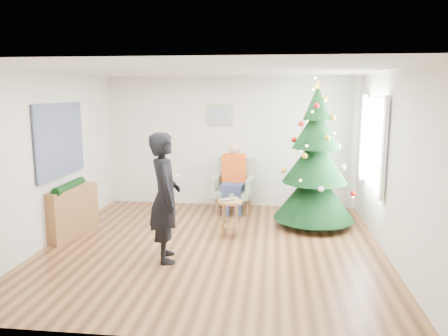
# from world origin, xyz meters

# --- Properties ---
(floor) EXTENTS (5.00, 5.00, 0.00)m
(floor) POSITION_xyz_m (0.00, 0.00, 0.00)
(floor) COLOR brown
(floor) RESTS_ON ground
(ceiling) EXTENTS (5.00, 5.00, 0.00)m
(ceiling) POSITION_xyz_m (0.00, 0.00, 2.60)
(ceiling) COLOR white
(ceiling) RESTS_ON wall_back
(wall_back) EXTENTS (5.00, 0.00, 5.00)m
(wall_back) POSITION_xyz_m (0.00, 2.50, 1.30)
(wall_back) COLOR silver
(wall_back) RESTS_ON floor
(wall_front) EXTENTS (5.00, 0.00, 5.00)m
(wall_front) POSITION_xyz_m (0.00, -2.50, 1.30)
(wall_front) COLOR silver
(wall_front) RESTS_ON floor
(wall_left) EXTENTS (0.00, 5.00, 5.00)m
(wall_left) POSITION_xyz_m (-2.50, 0.00, 1.30)
(wall_left) COLOR silver
(wall_left) RESTS_ON floor
(wall_right) EXTENTS (0.00, 5.00, 5.00)m
(wall_right) POSITION_xyz_m (2.50, 0.00, 1.30)
(wall_right) COLOR silver
(wall_right) RESTS_ON floor
(window_panel) EXTENTS (0.04, 1.30, 1.40)m
(window_panel) POSITION_xyz_m (2.47, 1.00, 1.50)
(window_panel) COLOR white
(window_panel) RESTS_ON wall_right
(curtains) EXTENTS (0.05, 1.75, 1.50)m
(curtains) POSITION_xyz_m (2.44, 1.00, 1.50)
(curtains) COLOR white
(curtains) RESTS_ON wall_right
(christmas_tree) EXTENTS (1.38, 1.38, 2.49)m
(christmas_tree) POSITION_xyz_m (1.58, 1.25, 1.12)
(christmas_tree) COLOR #3F2816
(christmas_tree) RESTS_ON floor
(stool) EXTENTS (0.40, 0.40, 0.60)m
(stool) POSITION_xyz_m (0.21, 0.49, 0.30)
(stool) COLOR brown
(stool) RESTS_ON floor
(laptop) EXTENTS (0.39, 0.37, 0.03)m
(laptop) POSITION_xyz_m (0.21, 0.49, 0.61)
(laptop) COLOR silver
(laptop) RESTS_ON stool
(armchair) EXTENTS (0.86, 0.80, 1.01)m
(armchair) POSITION_xyz_m (0.13, 2.03, 0.38)
(armchair) COLOR gray
(armchair) RESTS_ON floor
(seated_person) EXTENTS (0.47, 0.65, 1.33)m
(seated_person) POSITION_xyz_m (0.12, 1.97, 0.68)
(seated_person) COLOR navy
(seated_person) RESTS_ON armchair
(standing_man) EXTENTS (0.61, 0.75, 1.77)m
(standing_man) POSITION_xyz_m (-0.57, -0.56, 0.89)
(standing_man) COLOR black
(standing_man) RESTS_ON floor
(game_controller) EXTENTS (0.08, 0.13, 0.04)m
(game_controller) POSITION_xyz_m (-0.38, -0.59, 1.18)
(game_controller) COLOR white
(game_controller) RESTS_ON standing_man
(console) EXTENTS (0.55, 1.04, 0.80)m
(console) POSITION_xyz_m (-2.33, 0.23, 0.40)
(console) COLOR brown
(console) RESTS_ON floor
(garland) EXTENTS (0.14, 0.90, 0.14)m
(garland) POSITION_xyz_m (-2.33, 0.23, 0.82)
(garland) COLOR black
(garland) RESTS_ON console
(tapestry) EXTENTS (0.03, 1.50, 1.15)m
(tapestry) POSITION_xyz_m (-2.46, 0.30, 1.55)
(tapestry) COLOR black
(tapestry) RESTS_ON wall_left
(framed_picture) EXTENTS (0.52, 0.05, 0.42)m
(framed_picture) POSITION_xyz_m (-0.20, 2.46, 1.85)
(framed_picture) COLOR tan
(framed_picture) RESTS_ON wall_back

